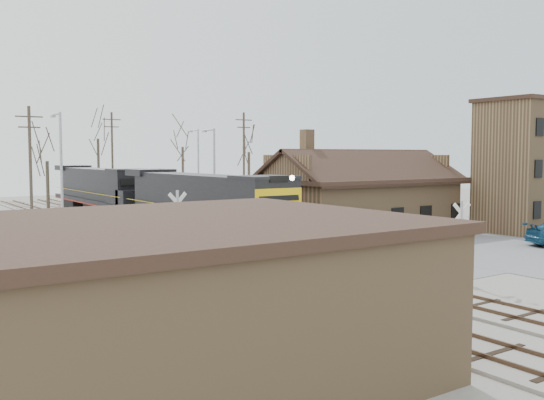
{
  "coord_description": "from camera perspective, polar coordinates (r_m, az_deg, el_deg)",
  "views": [
    {
      "loc": [
        -20.01,
        -22.8,
        6.01
      ],
      "look_at": [
        1.73,
        9.0,
        3.12
      ],
      "focal_mm": 40.0,
      "sensor_mm": 36.0,
      "label": 1
    }
  ],
  "objects": [
    {
      "name": "tree_c",
      "position": [
        75.29,
        -16.08,
        6.57
      ],
      "size": [
        5.29,
        5.29,
        12.95
      ],
      "color": "#382D23",
      "rests_on": "ground"
    },
    {
      "name": "locomotive_lead",
      "position": [
        42.51,
        -6.15,
        -0.44
      ],
      "size": [
        3.24,
        21.66,
        4.81
      ],
      "color": "black",
      "rests_on": "ground"
    },
    {
      "name": "tree_d",
      "position": [
        75.05,
        -8.42,
        5.84
      ],
      "size": [
        4.65,
        4.65,
        11.39
      ],
      "color": "#382D23",
      "rests_on": "ground"
    },
    {
      "name": "commercial_building",
      "position": [
        16.82,
        -8.88,
        -8.99
      ],
      "size": [
        12.4,
        10.4,
        4.3
      ],
      "color": "#93704C",
      "rests_on": "ground"
    },
    {
      "name": "ground",
      "position": [
        30.92,
        6.84,
        -6.95
      ],
      "size": [
        140.0,
        140.0,
        0.0
      ],
      "primitive_type": "plane",
      "color": "gray",
      "rests_on": "ground"
    },
    {
      "name": "crossbuck_far",
      "position": [
        30.61,
        -8.85,
        -3.33
      ],
      "size": [
        1.21,
        0.32,
        4.25
      ],
      "rotation": [
        0.0,
        0.0,
        3.31
      ],
      "color": "#A5A8AD",
      "rests_on": "ground"
    },
    {
      "name": "streetlight_c",
      "position": [
        64.06,
        -7.0,
        3.23
      ],
      "size": [
        0.25,
        2.04,
        8.67
      ],
      "color": "#A5A8AD",
      "rests_on": "ground"
    },
    {
      "name": "track_main",
      "position": [
        43.18,
        -6.41,
        -3.66
      ],
      "size": [
        3.4,
        90.0,
        0.24
      ],
      "color": "gray",
      "rests_on": "ground"
    },
    {
      "name": "depot",
      "position": [
        47.41,
        8.22,
        -0.12
      ],
      "size": [
        15.2,
        9.31,
        7.9
      ],
      "color": "#93704C",
      "rests_on": "ground"
    },
    {
      "name": "locomotive_trailing",
      "position": [
        62.67,
        -15.68,
        0.94
      ],
      "size": [
        3.24,
        21.66,
        4.56
      ],
      "color": "black",
      "rests_on": "ground"
    },
    {
      "name": "parking_lot",
      "position": [
        46.89,
        20.32,
        -3.32
      ],
      "size": [
        22.0,
        26.0,
        0.03
      ],
      "primitive_type": "cube",
      "color": "slate",
      "rests_on": "ground"
    },
    {
      "name": "tree_b",
      "position": [
        60.57,
        -20.43,
        4.28
      ],
      "size": [
        3.61,
        3.61,
        8.86
      ],
      "color": "#382D23",
      "rests_on": "ground"
    },
    {
      "name": "utility_pole_c",
      "position": [
        65.57,
        -2.66,
        3.84
      ],
      "size": [
        2.0,
        0.24,
        10.55
      ],
      "color": "#382D23",
      "rests_on": "ground"
    },
    {
      "name": "crossbuck_near",
      "position": [
        29.53,
        17.36,
        -4.04
      ],
      "size": [
        1.1,
        0.32,
        3.88
      ],
      "rotation": [
        0.0,
        0.0,
        -0.2
      ],
      "color": "#A5A8AD",
      "rests_on": "ground"
    },
    {
      "name": "signal_tower",
      "position": [
        50.7,
        22.42,
        2.91
      ],
      "size": [
        6.0,
        5.4,
        10.3
      ],
      "color": "olive",
      "rests_on": "ground"
    },
    {
      "name": "utility_pole_b",
      "position": [
        69.05,
        -14.79,
        3.77
      ],
      "size": [
        2.0,
        0.24,
        10.67
      ],
      "color": "#382D23",
      "rests_on": "ground"
    },
    {
      "name": "streetlight_a",
      "position": [
        41.68,
        -19.26,
        2.54
      ],
      "size": [
        0.25,
        2.04,
        8.76
      ],
      "color": "#A5A8AD",
      "rests_on": "ground"
    },
    {
      "name": "streetlight_b",
      "position": [
        51.25,
        -5.53,
        2.72
      ],
      "size": [
        0.25,
        2.04,
        8.2
      ],
      "color": "#A5A8AD",
      "rests_on": "ground"
    },
    {
      "name": "road",
      "position": [
        30.92,
        6.84,
        -6.93
      ],
      "size": [
        60.0,
        9.0,
        0.03
      ],
      "primitive_type": "cube",
      "color": "slate",
      "rests_on": "ground"
    },
    {
      "name": "track_siding",
      "position": [
        41.29,
        -11.95,
        -4.09
      ],
      "size": [
        3.4,
        90.0,
        0.24
      ],
      "color": "gray",
      "rests_on": "ground"
    },
    {
      "name": "tree_e",
      "position": [
        70.55,
        -2.2,
        5.37
      ],
      "size": [
        4.22,
        4.22,
        10.34
      ],
      "color": "#382D23",
      "rests_on": "ground"
    },
    {
      "name": "utility_pole_a",
      "position": [
        49.76,
        -21.78,
        2.9
      ],
      "size": [
        2.0,
        0.24,
        9.69
      ],
      "color": "#382D23",
      "rests_on": "ground"
    }
  ]
}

